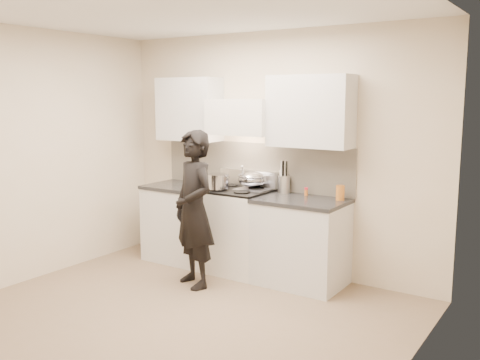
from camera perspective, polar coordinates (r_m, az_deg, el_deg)
name	(u,v)px	position (r m, az deg, el deg)	size (l,w,h in m)	color
ground_plane	(176,318)	(5.02, -6.86, -14.38)	(4.00, 4.00, 0.00)	#7D6753
room_shell	(194,138)	(4.95, -4.93, 4.46)	(4.04, 3.54, 2.70)	beige
stove	(236,230)	(6.12, -0.45, -5.32)	(0.76, 0.65, 0.96)	white
counter_right	(301,242)	(5.72, 6.52, -6.55)	(0.92, 0.67, 0.92)	silver
counter_left	(183,222)	(6.58, -6.12, -4.49)	(0.82, 0.67, 0.92)	silver
wok	(252,179)	(6.05, 1.32, 0.09)	(0.34, 0.41, 0.28)	#B1B3BE
stock_pot	(218,181)	(5.97, -2.39, -0.14)	(0.35, 0.28, 0.16)	#B1B3BE
utensil_crock	(284,183)	(5.94, 4.71, -0.31)	(0.13, 0.13, 0.36)	silver
spice_jar	(306,191)	(5.81, 7.07, -1.21)	(0.04, 0.04, 0.09)	orange
oil_glass	(340,193)	(5.60, 10.64, -1.34)	(0.09, 0.09, 0.16)	#BC6B23
person	(194,209)	(5.57, -4.94, -3.13)	(0.60, 0.39, 1.64)	black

